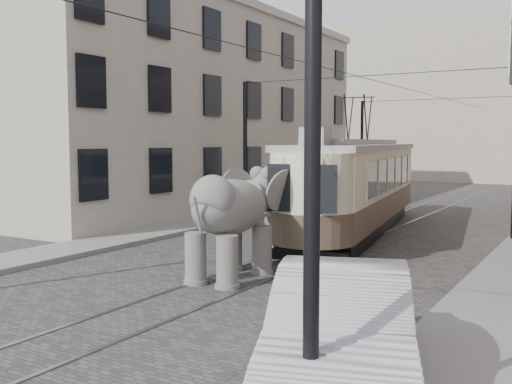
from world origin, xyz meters
The scene contains 9 objects.
ground centered at (0.00, 0.00, 0.00)m, with size 120.00×120.00×0.00m, color #494643.
tram_rails centered at (0.00, 0.00, 0.01)m, with size 1.54×80.00×0.02m, color slate, non-canonical shape.
sidewalk_left centered at (-6.50, 0.00, 0.07)m, with size 2.00×60.00×0.15m, color slate.
stucco_building centered at (-11.00, 10.00, 5.00)m, with size 7.00×24.00×10.00m, color #9F9483.
distant_block centered at (0.00, 40.00, 7.00)m, with size 28.00×10.00×14.00m, color #9F9483.
catenary centered at (-0.20, 5.00, 3.00)m, with size 11.00×30.20×6.00m, color black, non-canonical shape.
tram centered at (-0.24, 5.40, 2.57)m, with size 2.68×12.97×5.15m, color beige, non-canonical shape.
elephant centered at (-0.22, -3.37, 1.40)m, with size 2.52×4.58×2.80m, color slate, non-canonical shape.
parked_car centered at (4.84, -8.27, 0.86)m, with size 1.83×5.21×1.72m, color #ACABB0.
Camera 1 is at (7.88, -15.64, 3.46)m, focal length 41.39 mm.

